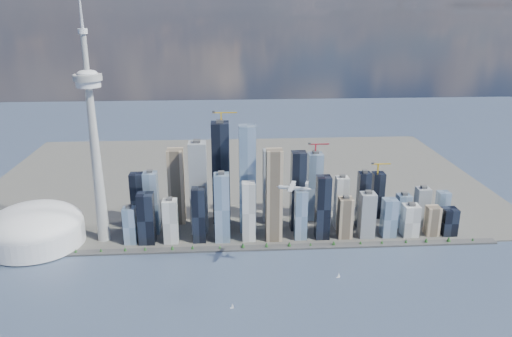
{
  "coord_description": "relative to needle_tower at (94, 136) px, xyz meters",
  "views": [
    {
      "loc": [
        -30.89,
        -696.29,
        490.61
      ],
      "look_at": [
        29.31,
        260.0,
        175.78
      ],
      "focal_mm": 35.0,
      "sensor_mm": 36.0,
      "label": 1
    }
  ],
  "objects": [
    {
      "name": "sailboat_west",
      "position": [
        274.79,
        -274.14,
        -232.69
      ],
      "size": [
        7.05,
        2.05,
        9.81
      ],
      "rotation": [
        0.0,
        0.0,
        0.03
      ],
      "color": "white",
      "rests_on": "ground"
    },
    {
      "name": "shoreline_trees",
      "position": [
        300.0,
        -60.0,
        -227.06
      ],
      "size": [
        960.53,
        7.2,
        8.8
      ],
      "color": "#3F2D1E",
      "rests_on": "seawall"
    },
    {
      "name": "dome_stadium",
      "position": [
        -140.0,
        -10.0,
        -196.4
      ],
      "size": [
        200.0,
        200.0,
        86.0
      ],
      "color": "white",
      "rests_on": "land"
    },
    {
      "name": "needle_tower",
      "position": [
        0.0,
        0.0,
        0.0
      ],
      "size": [
        56.0,
        56.0,
        550.5
      ],
      "color": "#A2A29C",
      "rests_on": "land"
    },
    {
      "name": "seawall",
      "position": [
        300.0,
        -60.0,
        -233.84
      ],
      "size": [
        1100.0,
        22.0,
        4.0
      ],
      "primitive_type": "cube",
      "color": "#383838",
      "rests_on": "ground"
    },
    {
      "name": "land",
      "position": [
        300.0,
        390.0,
        -234.34
      ],
      "size": [
        1400.0,
        900.0,
        3.0
      ],
      "primitive_type": "cube",
      "color": "#4C4C47",
      "rests_on": "ground"
    },
    {
      "name": "skyscraper_cluster",
      "position": [
        359.62,
        26.82,
        -153.66
      ],
      "size": [
        736.0,
        142.0,
        264.37
      ],
      "color": "black",
      "rests_on": "land"
    },
    {
      "name": "airplane",
      "position": [
        388.54,
        -178.56,
        -54.96
      ],
      "size": [
        61.81,
        55.14,
        15.29
      ],
      "rotation": [
        0.0,
        0.0,
        -0.27
      ],
      "color": "silver",
      "rests_on": "ground"
    },
    {
      "name": "ground",
      "position": [
        300.0,
        -310.0,
        -235.84
      ],
      "size": [
        4000.0,
        4000.0,
        0.0
      ],
      "primitive_type": "plane",
      "color": "#34445B",
      "rests_on": "ground"
    },
    {
      "name": "sailboat_east",
      "position": [
        477.31,
        -186.01,
        -232.49
      ],
      "size": [
        7.55,
        3.16,
        10.43
      ],
      "rotation": [
        0.0,
        0.0,
        0.19
      ],
      "color": "white",
      "rests_on": "ground"
    }
  ]
}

